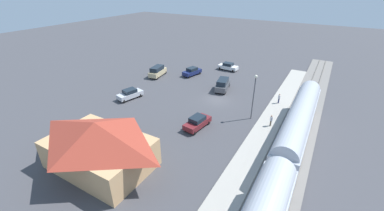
# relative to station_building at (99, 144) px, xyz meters

# --- Properties ---
(ground_plane) EXTENTS (200.00, 200.00, 0.00)m
(ground_plane) POSITION_rel_station_building_xyz_m (-4.00, -22.00, -2.95)
(ground_plane) COLOR #424247
(railway_track) EXTENTS (4.80, 70.00, 0.30)m
(railway_track) POSITION_rel_station_building_xyz_m (-18.00, -22.00, -2.85)
(railway_track) COLOR slate
(railway_track) RESTS_ON ground
(platform) EXTENTS (3.20, 46.00, 0.30)m
(platform) POSITION_rel_station_building_xyz_m (-14.00, -22.00, -2.80)
(platform) COLOR #A8A399
(platform) RESTS_ON ground
(station_building) EXTENTS (11.89, 8.08, 5.66)m
(station_building) POSITION_rel_station_building_xyz_m (0.00, 0.00, 0.00)
(station_building) COLOR tan
(station_building) RESTS_ON ground
(pedestrian_on_platform) EXTENTS (0.36, 0.36, 1.71)m
(pedestrian_on_platform) POSITION_rel_station_building_xyz_m (-14.38, -17.55, -1.67)
(pedestrian_on_platform) COLOR brown
(pedestrian_on_platform) RESTS_ON platform
(pedestrian_waiting_far) EXTENTS (0.36, 0.36, 1.71)m
(pedestrian_waiting_far) POSITION_rel_station_building_xyz_m (-13.70, -25.53, -1.67)
(pedestrian_waiting_far) COLOR #23284C
(pedestrian_waiting_far) RESTS_ON platform
(sedan_silver) EXTENTS (2.87, 4.81, 1.74)m
(sedan_silver) POSITION_rel_station_building_xyz_m (9.58, -14.89, -2.07)
(sedan_silver) COLOR silver
(sedan_silver) RESTS_ON ground
(sedan_maroon) EXTENTS (2.42, 4.70, 1.74)m
(sedan_maroon) POSITION_rel_station_building_xyz_m (-5.39, -12.41, -2.07)
(sedan_maroon) COLOR maroon
(sedan_maroon) RESTS_ON ground
(suv_tan) EXTENTS (2.67, 5.14, 2.22)m
(suv_tan) POSITION_rel_station_building_xyz_m (12.30, -26.42, -1.80)
(suv_tan) COLOR #C6B284
(suv_tan) RESTS_ON ground
(sedan_white) EXTENTS (4.59, 2.46, 1.74)m
(sedan_white) POSITION_rel_station_building_xyz_m (0.59, -37.94, -2.07)
(sedan_white) COLOR white
(sedan_white) RESTS_ON ground
(sedan_navy) EXTENTS (2.80, 4.80, 1.74)m
(sedan_navy) POSITION_rel_station_building_xyz_m (6.10, -30.73, -2.07)
(sedan_navy) COLOR navy
(sedan_navy) RESTS_ON ground
(suv_charcoal) EXTENTS (2.90, 5.19, 2.22)m
(suv_charcoal) POSITION_rel_station_building_xyz_m (-3.05, -26.52, -1.80)
(suv_charcoal) COLOR #47494F
(suv_charcoal) RESTS_ON ground
(light_pole_near_platform) EXTENTS (0.44, 0.44, 6.99)m
(light_pole_near_platform) POSITION_rel_station_building_xyz_m (-11.20, -18.67, 1.51)
(light_pole_near_platform) COLOR #515156
(light_pole_near_platform) RESTS_ON ground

